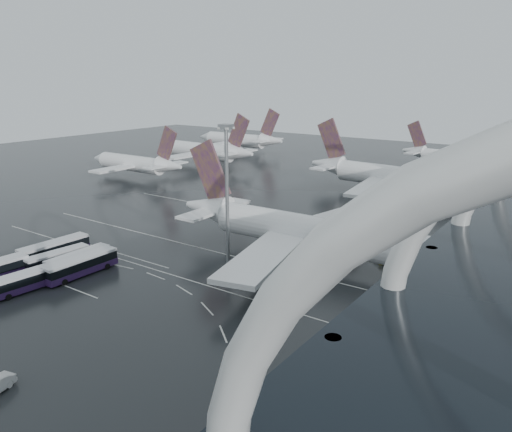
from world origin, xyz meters
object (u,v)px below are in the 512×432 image
Objects in this scene: airliner_main at (310,233)px; bus_row_far_c at (29,280)px; airliner_gate_b at (398,178)px; bus_row_near_a at (55,249)px; gse_cart_belly_e at (386,252)px; jet_remote_mid at (207,152)px; gse_cart_belly_c at (284,254)px; floodlight_mast at (227,181)px; airliner_gate_c at (462,159)px; gse_cart_belly_d at (439,267)px; jet_remote_far at (241,140)px; bus_row_near_b at (57,258)px; jet_remote_west at (137,164)px; gse_cart_belly_a at (385,262)px; gse_cart_belly_b at (381,256)px; bus_row_near_c at (78,260)px; bus_row_near_d at (81,265)px.

bus_row_far_c is (-31.42, -39.07, -3.69)m from airliner_main.
airliner_gate_b reaches higher than bus_row_near_a.
bus_row_far_c is 5.86× the size of gse_cart_belly_e.
jet_remote_mid reaches higher than bus_row_near_a.
gse_cart_belly_c is at bearing -85.07° from airliner_gate_b.
gse_cart_belly_e is (97.31, -58.89, -4.89)m from jet_remote_mid.
airliner_gate_b is at bearing 86.19° from floodlight_mast.
gse_cart_belly_d is (21.96, -107.16, -3.80)m from airliner_gate_c.
jet_remote_far is 161.65m from bus_row_far_c.
airliner_gate_c is at bearing -8.78° from bus_row_near_b.
gse_cart_belly_e is at bearing 165.56° from jet_remote_west.
jet_remote_west is 106.73m from gse_cart_belly_a.
gse_cart_belly_d is at bearing 4.33° from gse_cart_belly_b.
bus_row_near_c is (53.52, -98.90, -3.79)m from jet_remote_mid.
airliner_gate_c is at bearing 89.72° from airliner_gate_b.
floodlight_mast is 33.75m from gse_cart_belly_a.
floodlight_mast is 41.98m from gse_cart_belly_d.
airliner_main reaches higher than airliner_gate_c.
floodlight_mast reaches higher than airliner_main.
bus_row_near_c reaches higher than gse_cart_belly_b.
gse_cart_belly_e is at bearing 49.16° from floodlight_mast.
gse_cart_belly_e is (108.72, -96.78, -4.74)m from jet_remote_far.
gse_cart_belly_a is at bearing -49.57° from bus_row_near_d.
gse_cart_belly_c is (-5.04, -1.19, -4.82)m from airliner_main.
gse_cart_belly_d is at bearing -11.82° from gse_cart_belly_e.
airliner_gate_b is 97.11m from bus_row_near_a.
bus_row_near_b is at bearing 110.62° from bus_row_near_c.
bus_row_near_d is at bearing -99.99° from airliner_gate_b.
airliner_main is 24.37m from gse_cart_belly_d.
bus_row_near_d is 5.99× the size of gse_cart_belly_b.
bus_row_near_c is 31.52m from floodlight_mast.
jet_remote_mid reaches higher than bus_row_far_c.
bus_row_near_b is 6.50× the size of gse_cart_belly_a.
bus_row_near_d is at bearing -142.71° from gse_cart_belly_d.
bus_row_far_c is at bearing -129.58° from airliner_main.
airliner_main is 1.02× the size of airliner_gate_b.
bus_row_near_b is 5.27× the size of gse_cart_belly_c.
bus_row_near_b is (-36.94, -146.48, -2.80)m from airliner_gate_c.
bus_row_near_d reaches higher than bus_row_far_c.
airliner_main is at bearing 13.28° from gse_cart_belly_c.
bus_row_near_b is 7.16m from bus_row_near_d.
gse_cart_belly_e is at bearing -67.51° from airliner_gate_b.
jet_remote_far is 154.31m from bus_row_near_d.
gse_cart_belly_e is at bearing -35.14° from bus_row_far_c.
airliner_gate_c reaches higher than bus_row_far_c.
jet_remote_far is 3.37× the size of bus_row_near_d.
bus_row_near_b reaches higher than gse_cart_belly_e.
jet_remote_west is 23.09× the size of gse_cart_belly_a.
jet_remote_far is at bearing 131.27° from airliner_main.
bus_row_far_c is at bearing -129.99° from gse_cart_belly_e.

